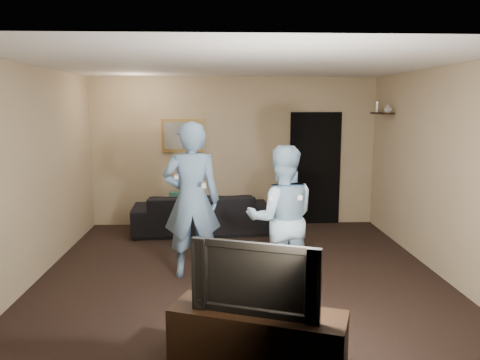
{
  "coord_description": "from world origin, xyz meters",
  "views": [
    {
      "loc": [
        -0.26,
        -5.74,
        2.12
      ],
      "look_at": [
        0.01,
        0.3,
        1.15
      ],
      "focal_mm": 35.0,
      "sensor_mm": 36.0,
      "label": 1
    }
  ],
  "objects_px": {
    "wii_player_left": "(192,200)",
    "wii_player_right": "(282,219)",
    "television": "(258,275)",
    "tv_console": "(257,340)",
    "sofa": "(201,213)"
  },
  "relations": [
    {
      "from": "wii_player_left",
      "to": "wii_player_right",
      "type": "distance_m",
      "value": 1.17
    },
    {
      "from": "television",
      "to": "wii_player_left",
      "type": "bearing_deg",
      "value": 126.75
    },
    {
      "from": "tv_console",
      "to": "wii_player_left",
      "type": "height_order",
      "value": "wii_player_left"
    },
    {
      "from": "wii_player_right",
      "to": "tv_console",
      "type": "bearing_deg",
      "value": -103.91
    },
    {
      "from": "tv_console",
      "to": "wii_player_right",
      "type": "distance_m",
      "value": 1.79
    },
    {
      "from": "tv_console",
      "to": "sofa",
      "type": "bearing_deg",
      "value": 118.42
    },
    {
      "from": "television",
      "to": "tv_console",
      "type": "bearing_deg",
      "value": -159.81
    },
    {
      "from": "television",
      "to": "wii_player_right",
      "type": "height_order",
      "value": "wii_player_right"
    },
    {
      "from": "sofa",
      "to": "wii_player_left",
      "type": "relative_size",
      "value": 1.17
    },
    {
      "from": "sofa",
      "to": "wii_player_right",
      "type": "distance_m",
      "value": 2.8
    },
    {
      "from": "television",
      "to": "wii_player_left",
      "type": "height_order",
      "value": "wii_player_left"
    },
    {
      "from": "tv_console",
      "to": "television",
      "type": "xyz_separation_m",
      "value": [
        0.0,
        0.0,
        0.54
      ]
    },
    {
      "from": "sofa",
      "to": "tv_console",
      "type": "height_order",
      "value": "sofa"
    },
    {
      "from": "tv_console",
      "to": "wii_player_right",
      "type": "bearing_deg",
      "value": 96.29
    },
    {
      "from": "wii_player_left",
      "to": "wii_player_right",
      "type": "relative_size",
      "value": 1.15
    }
  ]
}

